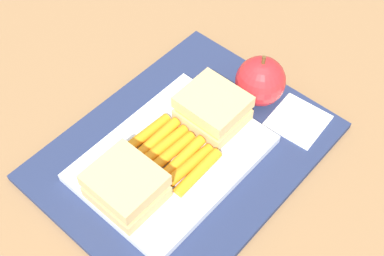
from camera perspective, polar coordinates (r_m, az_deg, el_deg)
ground_plane at (r=0.68m, az=-0.70°, el=-2.80°), size 2.40×2.40×0.00m
lunchbag_mat at (r=0.67m, az=-0.71°, el=-2.56°), size 0.36×0.28×0.01m
food_tray at (r=0.65m, az=-2.19°, el=-3.34°), size 0.23×0.17×0.01m
sandwich_half_left at (r=0.60m, az=-7.36°, el=-6.41°), size 0.07×0.08×0.04m
sandwich_half_right at (r=0.67m, az=2.32°, el=2.17°), size 0.07×0.08×0.04m
carrot_sticks_bundle at (r=0.64m, az=-2.18°, el=-2.67°), size 0.08×0.10×0.02m
apple at (r=0.70m, az=7.61°, el=5.19°), size 0.07×0.07×0.08m
paper_napkin at (r=0.71m, az=11.70°, el=0.81°), size 0.07×0.07×0.00m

